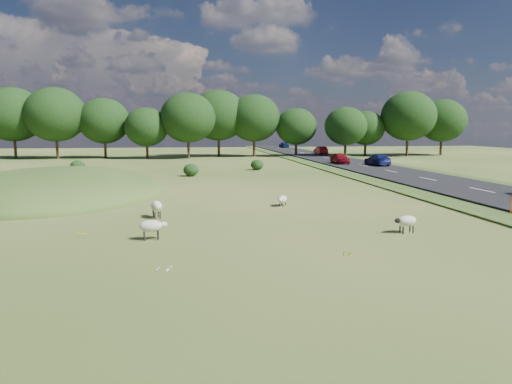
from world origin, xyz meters
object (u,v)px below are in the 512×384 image
at_px(sheep_2, 152,226).
at_px(car_0, 340,158).
at_px(marker_post, 511,205).
at_px(car_3, 284,145).
at_px(car_1, 378,160).
at_px(car_5, 321,150).
at_px(sheep_0, 156,206).
at_px(sheep_1, 406,221).
at_px(sheep_3, 282,199).

relative_size(sheep_2, car_0, 0.30).
bearing_deg(marker_post, car_3, 86.15).
relative_size(car_1, car_5, 1.11).
bearing_deg(sheep_0, car_0, -45.52).
bearing_deg(sheep_1, sheep_0, -34.88).
bearing_deg(car_5, sheep_0, 65.29).
bearing_deg(sheep_2, sheep_0, 85.05).
relative_size(sheep_1, car_5, 0.27).
distance_m(marker_post, car_0, 36.40).
bearing_deg(car_3, car_5, 90.00).
bearing_deg(car_3, car_1, 90.00).
relative_size(car_3, car_5, 1.06).
bearing_deg(car_3, sheep_2, 74.69).
distance_m(sheep_0, car_1, 39.85).
bearing_deg(sheep_3, car_1, 173.82).
relative_size(sheep_3, car_5, 0.28).
relative_size(sheep_1, car_3, 0.25).
height_order(sheep_1, car_1, car_1).
relative_size(car_0, car_5, 0.96).
distance_m(marker_post, sheep_0, 19.80).
bearing_deg(car_3, sheep_3, 78.05).
height_order(sheep_2, car_1, car_1).
relative_size(sheep_2, sheep_3, 1.03).
bearing_deg(car_1, sheep_2, 54.14).
height_order(sheep_0, car_3, car_3).
distance_m(car_0, car_5, 22.31).
bearing_deg(sheep_2, marker_post, 1.52).
bearing_deg(car_5, sheep_1, 77.23).
height_order(marker_post, car_5, car_5).
height_order(car_0, car_1, car_0).
bearing_deg(sheep_1, sheep_2, -12.03).
xyz_separation_m(sheep_1, car_0, (10.13, 39.46, 0.39)).
height_order(sheep_1, sheep_2, sheep_2).
xyz_separation_m(marker_post, sheep_1, (-7.82, -3.14, -0.02)).
distance_m(car_0, car_3, 54.67).
bearing_deg(sheep_2, car_5, 60.69).
bearing_deg(sheep_1, car_5, -112.99).
distance_m(sheep_2, car_1, 43.76).
distance_m(sheep_3, car_3, 87.60).
height_order(sheep_1, car_0, car_0).
bearing_deg(sheep_2, sheep_3, 40.08).
bearing_deg(sheep_1, car_1, -121.46).
bearing_deg(sheep_3, car_5, -171.65).
bearing_deg(car_0, marker_post, -93.64).
xyz_separation_m(car_0, car_3, (3.80, 54.54, -0.04)).
bearing_deg(car_1, car_5, -90.00).
bearing_deg(marker_post, sheep_0, 173.32).
bearing_deg(sheep_0, sheep_1, -127.32).
bearing_deg(sheep_3, car_3, -164.75).
relative_size(sheep_0, sheep_2, 1.09).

